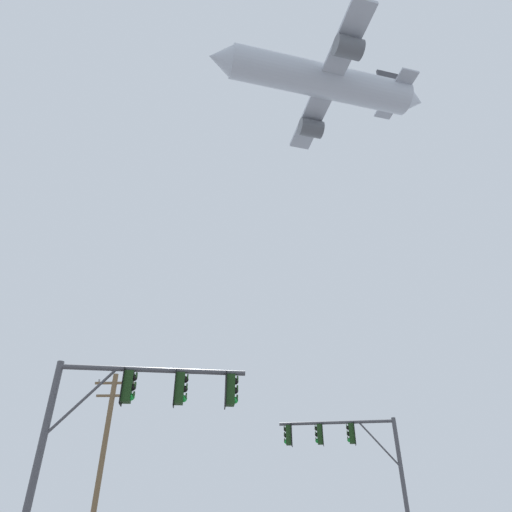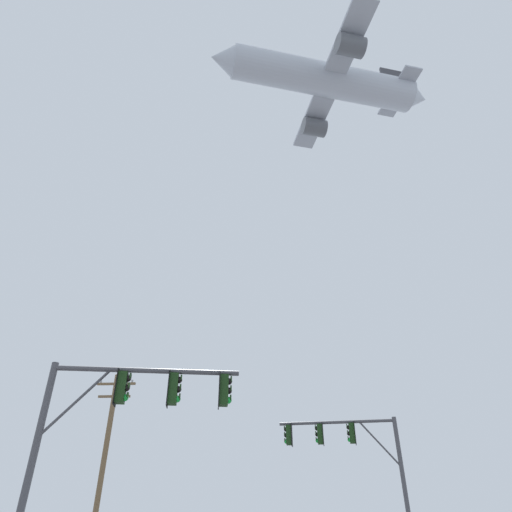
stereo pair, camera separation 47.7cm
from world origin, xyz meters
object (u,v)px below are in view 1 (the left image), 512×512
signal_pole_near (130,410)px  airplane (322,81)px  utility_pole (103,455)px  signal_pole_far (351,450)px

signal_pole_near → airplane: airplane is taller
signal_pole_near → airplane: bearing=65.4°
utility_pole → airplane: airplane is taller
signal_pole_near → airplane: 54.11m
signal_pole_far → airplane: 48.92m
signal_pole_far → utility_pole: size_ratio=0.68×
utility_pole → airplane: 50.78m
signal_pole_near → signal_pole_far: bearing=51.7°
utility_pole → signal_pole_far: bearing=-9.1°
signal_pole_far → utility_pole: (-12.51, 2.00, 0.06)m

